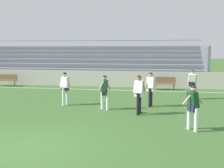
% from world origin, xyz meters
% --- Properties ---
extents(ground_plane, '(160.00, 160.00, 0.00)m').
position_xyz_m(ground_plane, '(0.00, 0.00, 0.00)').
color(ground_plane, '#3D662D').
extents(field_line_sideline, '(44.00, 0.12, 0.01)m').
position_xyz_m(field_line_sideline, '(0.00, 12.08, 0.00)').
color(field_line_sideline, white).
rests_on(field_line_sideline, ground).
extents(sideline_wall, '(48.00, 0.16, 1.19)m').
position_xyz_m(sideline_wall, '(0.00, 13.82, 0.59)').
color(sideline_wall, '#BCB7AD').
rests_on(sideline_wall, ground).
extents(bleacher_stand, '(20.99, 5.07, 3.66)m').
position_xyz_m(bleacher_stand, '(-3.14, 17.09, 1.62)').
color(bleacher_stand, '#9EA3AD').
rests_on(bleacher_stand, ground).
extents(bench_far_left, '(1.80, 0.40, 0.90)m').
position_xyz_m(bench_far_left, '(3.90, 12.80, 0.55)').
color(bench_far_left, brown).
rests_on(bench_far_left, ground).
extents(bench_near_wall_gap, '(1.80, 0.40, 0.90)m').
position_xyz_m(bench_near_wall_gap, '(-7.98, 12.80, 0.55)').
color(bench_near_wall_gap, brown).
rests_on(bench_near_wall_gap, ground).
extents(player_white_on_ball, '(0.56, 0.48, 1.72)m').
position_xyz_m(player_white_on_ball, '(2.90, 4.86, 1.03)').
color(player_white_on_ball, black).
rests_on(player_white_on_ball, ground).
extents(player_dark_wide_right, '(0.53, 0.44, 1.62)m').
position_xyz_m(player_dark_wide_right, '(1.23, 5.64, 0.96)').
color(player_dark_wide_right, white).
rests_on(player_dark_wide_right, ground).
extents(player_white_wide_left, '(0.59, 0.46, 1.70)m').
position_xyz_m(player_white_wide_left, '(3.32, 6.71, 1.02)').
color(player_white_wide_left, black).
rests_on(player_white_wide_left, ground).
extents(player_white_challenging, '(0.52, 0.43, 1.68)m').
position_xyz_m(player_white_challenging, '(5.56, 9.23, 1.00)').
color(player_white_challenging, black).
rests_on(player_white_challenging, ground).
extents(player_dark_overlapping, '(0.78, 0.49, 1.61)m').
position_xyz_m(player_dark_overlapping, '(4.96, 2.71, 0.95)').
color(player_dark_overlapping, white).
rests_on(player_dark_overlapping, ground).
extents(player_white_dropping_back, '(0.53, 0.47, 1.68)m').
position_xyz_m(player_white_dropping_back, '(-0.98, 6.35, 1.00)').
color(player_white_dropping_back, white).
rests_on(player_white_dropping_back, ground).
extents(soccer_ball, '(0.22, 0.22, 0.22)m').
position_xyz_m(soccer_ball, '(2.93, 5.19, 0.11)').
color(soccer_ball, white).
rests_on(soccer_ball, ground).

